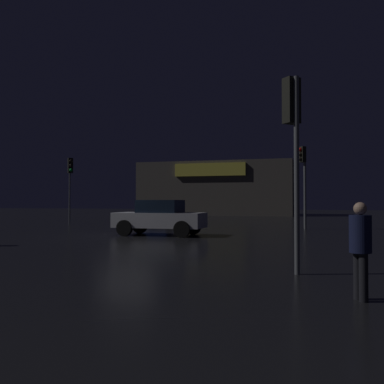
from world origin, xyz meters
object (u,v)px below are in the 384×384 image
at_px(traffic_signal_main, 70,173).
at_px(pedestrian, 360,244).
at_px(traffic_signal_cross_left, 303,171).
at_px(traffic_signal_cross_right, 292,125).
at_px(car_near, 160,213).
at_px(store_building, 218,189).
at_px(car_crossing, 160,217).

bearing_deg(traffic_signal_main, pedestrian, -47.41).
bearing_deg(pedestrian, traffic_signal_cross_left, 94.42).
xyz_separation_m(traffic_signal_cross_right, car_near, (-8.92, 15.61, -2.41)).
bearing_deg(store_building, car_crossing, -82.35).
bearing_deg(traffic_signal_main, traffic_signal_cross_left, -4.38).
xyz_separation_m(store_building, car_near, (1.36, -22.35, -2.15)).
relative_size(store_building, car_crossing, 4.18).
height_order(store_building, car_near, store_building).
relative_size(traffic_signal_cross_left, car_crossing, 1.12).
bearing_deg(car_near, pedestrian, -60.62).
height_order(traffic_signal_cross_left, car_near, traffic_signal_cross_left).
bearing_deg(store_building, pedestrian, -74.15).
height_order(store_building, traffic_signal_cross_right, store_building).
distance_m(traffic_signal_main, traffic_signal_cross_right, 22.33).
distance_m(traffic_signal_cross_left, car_crossing, 8.99).
bearing_deg(traffic_signal_main, store_building, 76.38).
bearing_deg(car_crossing, car_near, 110.42).
distance_m(traffic_signal_cross_right, car_near, 18.14).
xyz_separation_m(store_building, traffic_signal_cross_left, (10.10, -23.18, 0.28)).
relative_size(traffic_signal_cross_left, pedestrian, 2.96).
distance_m(car_near, car_crossing, 7.38).
bearing_deg(car_near, store_building, 93.48).
bearing_deg(car_near, traffic_signal_cross_right, -60.27).
distance_m(traffic_signal_main, car_crossing, 12.06).
relative_size(traffic_signal_main, traffic_signal_cross_right, 1.06).
bearing_deg(traffic_signal_main, traffic_signal_cross_right, -45.66).
bearing_deg(store_building, traffic_signal_cross_left, -66.45).
xyz_separation_m(traffic_signal_main, car_near, (6.69, -0.35, -2.65)).
height_order(car_crossing, pedestrian, car_crossing).
distance_m(traffic_signal_cross_left, traffic_signal_cross_right, 14.78).
height_order(traffic_signal_main, car_near, traffic_signal_main).
bearing_deg(car_crossing, traffic_signal_cross_right, -53.91).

